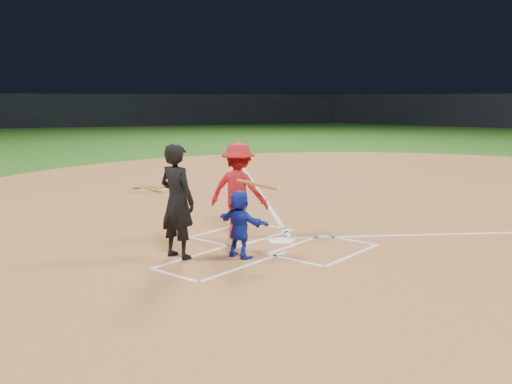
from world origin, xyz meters
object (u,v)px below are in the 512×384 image
Objects in this scene: home_plate at (281,241)px; batter_at_plate at (239,191)px; umpire at (177,201)px; catcher at (240,224)px; on_deck_circle at (154,189)px.

home_plate is 0.32× the size of batter_at_plate.
batter_at_plate is at bearing -87.15° from umpire.
catcher is (0.12, -1.37, 0.59)m from home_plate.
on_deck_circle is 8.12m from catcher.
batter_at_plate reaches higher than home_plate.
batter_at_plate is (-0.86, -0.26, 0.93)m from home_plate.
umpire reaches higher than on_deck_circle.
on_deck_circle is at bearing -28.13° from catcher.
catcher is at bearing -30.28° from on_deck_circle.
catcher reaches higher than home_plate.
home_plate is 0.30× the size of umpire.
on_deck_circle is 1.43× the size of catcher.
umpire is at bearing 41.63° from catcher.
batter_at_plate is (-0.98, 1.10, 0.35)m from catcher.
on_deck_circle is (-6.87, 2.72, -0.00)m from home_plate.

